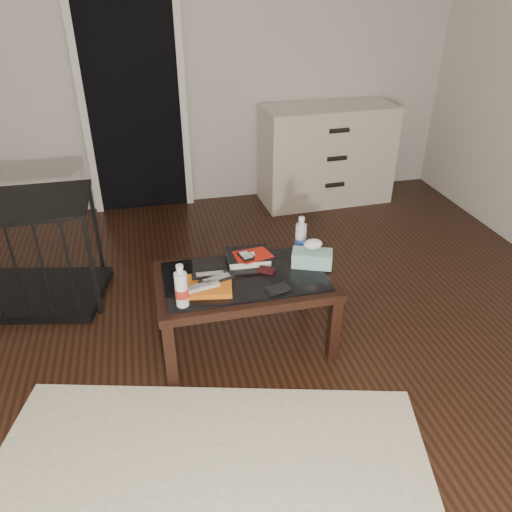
{
  "coord_description": "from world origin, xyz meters",
  "views": [
    {
      "loc": [
        -0.37,
        -2.01,
        1.97
      ],
      "look_at": [
        0.19,
        0.37,
        0.55
      ],
      "focal_mm": 35.0,
      "sensor_mm": 36.0,
      "label": 1
    }
  ],
  "objects_px": {
    "water_bottle_right": "(301,235)",
    "tissue_box": "(312,258)",
    "textbook": "(248,257)",
    "water_bottle_left": "(181,285)",
    "pet_crate": "(30,269)",
    "coffee_table": "(244,285)",
    "dresser": "(326,155)"
  },
  "relations": [
    {
      "from": "water_bottle_right",
      "to": "tissue_box",
      "type": "distance_m",
      "value": 0.18
    },
    {
      "from": "textbook",
      "to": "water_bottle_right",
      "type": "height_order",
      "value": "water_bottle_right"
    },
    {
      "from": "water_bottle_left",
      "to": "tissue_box",
      "type": "distance_m",
      "value": 0.81
    },
    {
      "from": "textbook",
      "to": "water_bottle_right",
      "type": "bearing_deg",
      "value": 6.42
    },
    {
      "from": "water_bottle_right",
      "to": "water_bottle_left",
      "type": "bearing_deg",
      "value": -153.0
    },
    {
      "from": "coffee_table",
      "to": "water_bottle_right",
      "type": "xyz_separation_m",
      "value": [
        0.39,
        0.18,
        0.18
      ]
    },
    {
      "from": "coffee_table",
      "to": "dresser",
      "type": "distance_m",
      "value": 2.25
    },
    {
      "from": "dresser",
      "to": "water_bottle_left",
      "type": "xyz_separation_m",
      "value": [
        -1.56,
        -2.11,
        0.13
      ]
    },
    {
      "from": "textbook",
      "to": "water_bottle_left",
      "type": "relative_size",
      "value": 1.05
    },
    {
      "from": "water_bottle_right",
      "to": "tissue_box",
      "type": "xyz_separation_m",
      "value": [
        0.02,
        -0.16,
        -0.07
      ]
    },
    {
      "from": "dresser",
      "to": "pet_crate",
      "type": "bearing_deg",
      "value": -157.58
    },
    {
      "from": "coffee_table",
      "to": "water_bottle_left",
      "type": "relative_size",
      "value": 4.2
    },
    {
      "from": "water_bottle_left",
      "to": "water_bottle_right",
      "type": "distance_m",
      "value": 0.84
    },
    {
      "from": "dresser",
      "to": "tissue_box",
      "type": "xyz_separation_m",
      "value": [
        -0.78,
        -1.89,
        0.06
      ]
    },
    {
      "from": "tissue_box",
      "to": "pet_crate",
      "type": "bearing_deg",
      "value": 178.0
    },
    {
      "from": "dresser",
      "to": "textbook",
      "type": "height_order",
      "value": "dresser"
    },
    {
      "from": "tissue_box",
      "to": "coffee_table",
      "type": "bearing_deg",
      "value": -155.13
    },
    {
      "from": "textbook",
      "to": "tissue_box",
      "type": "relative_size",
      "value": 1.09
    },
    {
      "from": "dresser",
      "to": "water_bottle_left",
      "type": "height_order",
      "value": "dresser"
    },
    {
      "from": "water_bottle_right",
      "to": "textbook",
      "type": "bearing_deg",
      "value": -177.02
    },
    {
      "from": "textbook",
      "to": "dresser",
      "type": "bearing_deg",
      "value": 60.52
    },
    {
      "from": "dresser",
      "to": "coffee_table",
      "type": "bearing_deg",
      "value": -124.31
    },
    {
      "from": "tissue_box",
      "to": "water_bottle_left",
      "type": "bearing_deg",
      "value": -142.36
    },
    {
      "from": "textbook",
      "to": "water_bottle_left",
      "type": "bearing_deg",
      "value": -135.83
    },
    {
      "from": "pet_crate",
      "to": "water_bottle_left",
      "type": "bearing_deg",
      "value": -33.82
    },
    {
      "from": "textbook",
      "to": "tissue_box",
      "type": "height_order",
      "value": "tissue_box"
    },
    {
      "from": "coffee_table",
      "to": "pet_crate",
      "type": "bearing_deg",
      "value": 149.61
    },
    {
      "from": "pet_crate",
      "to": "water_bottle_right",
      "type": "height_order",
      "value": "pet_crate"
    },
    {
      "from": "coffee_table",
      "to": "water_bottle_left",
      "type": "distance_m",
      "value": 0.46
    },
    {
      "from": "water_bottle_left",
      "to": "water_bottle_right",
      "type": "relative_size",
      "value": 1.0
    },
    {
      "from": "dresser",
      "to": "water_bottle_right",
      "type": "relative_size",
      "value": 5.13
    },
    {
      "from": "coffee_table",
      "to": "dresser",
      "type": "relative_size",
      "value": 0.82
    }
  ]
}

